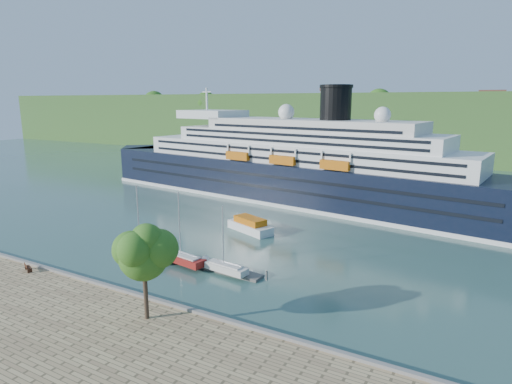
% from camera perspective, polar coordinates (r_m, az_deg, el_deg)
% --- Properties ---
extents(ground, '(400.00, 400.00, 0.00)m').
position_cam_1_polar(ground, '(52.44, -19.85, -12.47)').
color(ground, '#31584F').
rests_on(ground, ground).
extents(far_hillside, '(400.00, 50.00, 24.00)m').
position_cam_1_polar(far_hillside, '(179.75, 17.33, 8.59)').
color(far_hillside, '#345622').
rests_on(far_hillside, ground).
extents(quay_coping, '(220.00, 0.50, 0.30)m').
position_cam_1_polar(quay_coping, '(51.87, -20.11, -11.38)').
color(quay_coping, slate).
rests_on(quay_coping, promenade).
extents(cruise_ship, '(109.32, 29.76, 24.30)m').
position_cam_1_polar(cruise_ship, '(92.55, 4.00, 6.45)').
color(cruise_ship, black).
rests_on(cruise_ship, ground).
extents(park_bench, '(1.73, 1.21, 1.02)m').
position_cam_1_polar(park_bench, '(59.13, -28.09, -8.80)').
color(park_bench, '#4B2415').
rests_on(park_bench, promenade).
extents(promenade_tree, '(6.11, 6.11, 10.12)m').
position_cam_1_polar(promenade_tree, '(41.30, -14.68, -9.75)').
color(promenade_tree, '#27631A').
rests_on(promenade_tree, promenade).
extents(floating_pontoon, '(16.26, 2.70, 0.36)m').
position_cam_1_polar(floating_pontoon, '(56.70, -6.56, -9.71)').
color(floating_pontoon, slate).
rests_on(floating_pontoon, ground).
extents(sailboat_white_near, '(7.82, 4.01, 9.73)m').
position_cam_1_polar(sailboat_white_near, '(59.48, -15.12, -4.24)').
color(sailboat_white_near, silver).
rests_on(sailboat_white_near, ground).
extents(sailboat_red, '(7.53, 3.17, 9.43)m').
position_cam_1_polar(sailboat_red, '(55.88, -9.78, -5.21)').
color(sailboat_red, maroon).
rests_on(sailboat_red, ground).
extents(sailboat_white_far, '(6.63, 2.59, 8.34)m').
position_cam_1_polar(sailboat_white_far, '(52.70, -4.03, -6.75)').
color(sailboat_white_far, silver).
rests_on(sailboat_white_far, ground).
extents(tender_launch, '(9.19, 5.96, 2.40)m').
position_cam_1_polar(tender_launch, '(70.60, -0.79, -4.35)').
color(tender_launch, '#C7620B').
rests_on(tender_launch, ground).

